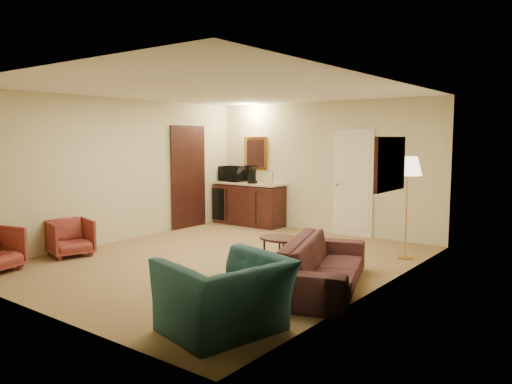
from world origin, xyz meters
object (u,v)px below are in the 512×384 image
(floor_lamp, at_px, (407,208))
(coffee_maker, at_px, (252,176))
(microwave, at_px, (233,172))
(wetbar_cabinet, at_px, (249,204))
(sofa, at_px, (324,256))
(teal_armchair, at_px, (225,283))
(coffee_table, at_px, (281,251))
(rose_chair_near, at_px, (70,236))
(waste_bin, at_px, (271,222))

(floor_lamp, relative_size, coffee_maker, 5.33)
(microwave, bearing_deg, coffee_maker, -7.27)
(floor_lamp, distance_m, microwave, 4.48)
(floor_lamp, xyz_separation_m, coffee_maker, (-3.67, 0.83, 0.27))
(coffee_maker, bearing_deg, floor_lamp, -7.58)
(wetbar_cabinet, relative_size, microwave, 2.73)
(sofa, relative_size, floor_lamp, 1.32)
(teal_armchair, relative_size, microwave, 1.87)
(sofa, bearing_deg, coffee_maker, 29.17)
(sofa, bearing_deg, wetbar_cabinet, 29.60)
(wetbar_cabinet, bearing_deg, floor_lamp, -13.77)
(coffee_table, bearing_deg, teal_armchair, -67.53)
(wetbar_cabinet, relative_size, rose_chair_near, 2.52)
(floor_lamp, height_order, coffee_maker, floor_lamp)
(teal_armchair, height_order, microwave, microwave)
(rose_chair_near, bearing_deg, teal_armchair, -87.80)
(waste_bin, distance_m, coffee_maker, 1.04)
(rose_chair_near, xyz_separation_m, coffee_table, (3.03, 1.56, -0.12))
(waste_bin, bearing_deg, rose_chair_near, -106.25)
(rose_chair_near, distance_m, coffee_table, 3.41)
(rose_chair_near, bearing_deg, wetbar_cabinet, 7.71)
(microwave, bearing_deg, sofa, -30.19)
(wetbar_cabinet, bearing_deg, coffee_maker, -31.61)
(coffee_table, bearing_deg, wetbar_cabinet, 135.85)
(teal_armchair, height_order, floor_lamp, floor_lamp)
(sofa, relative_size, coffee_maker, 7.04)
(wetbar_cabinet, relative_size, waste_bin, 5.92)
(floor_lamp, bearing_deg, coffee_table, -131.04)
(teal_armchair, xyz_separation_m, waste_bin, (-2.90, 4.85, -0.35))
(wetbar_cabinet, distance_m, waste_bin, 0.73)
(waste_bin, relative_size, coffee_maker, 0.92)
(coffee_table, relative_size, microwave, 1.21)
(wetbar_cabinet, xyz_separation_m, teal_armchair, (3.55, -4.92, 0.03))
(microwave, bearing_deg, coffee_table, -32.35)
(sofa, xyz_separation_m, coffee_maker, (-3.42, 2.98, 0.65))
(coffee_table, height_order, coffee_maker, coffee_maker)
(rose_chair_near, bearing_deg, coffee_maker, 4.88)
(teal_armchair, height_order, coffee_table, teal_armchair)
(teal_armchair, xyz_separation_m, microwave, (-4.05, 4.99, 0.63))
(waste_bin, height_order, microwave, microwave)
(coffee_table, distance_m, microwave, 4.05)
(rose_chair_near, height_order, coffee_maker, coffee_maker)
(sofa, relative_size, microwave, 3.55)
(teal_armchair, bearing_deg, waste_bin, -135.92)
(coffee_table, distance_m, coffee_maker, 3.43)
(sofa, bearing_deg, coffee_table, 39.54)
(teal_armchair, relative_size, waste_bin, 4.06)
(coffee_table, height_order, floor_lamp, floor_lamp)
(wetbar_cabinet, xyz_separation_m, waste_bin, (0.65, -0.07, -0.32))
(wetbar_cabinet, xyz_separation_m, floor_lamp, (3.85, -0.94, 0.35))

